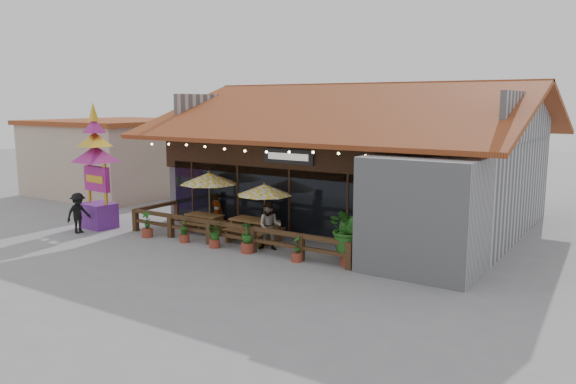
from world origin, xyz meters
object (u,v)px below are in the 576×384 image
Objects in this scene: picnic_table_left at (204,220)px; picnic_table_right at (254,227)px; thai_sign_tower at (96,157)px; pedestrian at (78,213)px; umbrella_left at (209,179)px; umbrella_right at (264,190)px; tropical_plant at (350,229)px.

picnic_table_right is (2.63, -0.16, 0.09)m from picnic_table_left.
thai_sign_tower reaches higher than pedestrian.
umbrella_right is at bearing -0.63° from umbrella_left.
thai_sign_tower reaches higher than umbrella_right.
picnic_table_left is 5.06m from pedestrian.
umbrella_left is 2.97m from picnic_table_right.
pedestrian is at bearing -145.14° from picnic_table_left.
thai_sign_tower is (-4.46, -1.94, 0.78)m from umbrella_left.
umbrella_left is 1.71m from picnic_table_left.
picnic_table_right is at bearing -3.38° from picnic_table_left.
umbrella_right is 1.48× the size of picnic_table_right.
umbrella_right is 1.44m from picnic_table_right.
picnic_table_right is at bearing 169.76° from tropical_plant.
pedestrian is at bearing -158.04° from picnic_table_right.
picnic_table_right is (-0.29, -0.29, -1.39)m from umbrella_right.
umbrella_right is 3.27m from picnic_table_left.
picnic_table_right is at bearing -7.27° from umbrella_left.
picnic_table_right is 7.51m from thai_sign_tower.
picnic_table_left is (-2.92, -0.13, -1.47)m from umbrella_right.
picnic_table_left is 0.75× the size of tropical_plant.
tropical_plant is 1.29× the size of pedestrian.
thai_sign_tower is 3.43× the size of pedestrian.
umbrella_right is 1.28× the size of tropical_plant.
picnic_table_left is 0.96× the size of pedestrian.
umbrella_left is at bearing 23.51° from thai_sign_tower.
picnic_table_left is 0.86× the size of picnic_table_right.
picnic_table_right is at bearing -135.28° from umbrella_right.
umbrella_right is at bearing -66.78° from pedestrian.
umbrella_left reaches higher than tropical_plant.
umbrella_left is 1.68× the size of pedestrian.
umbrella_left is 2.77m from umbrella_right.
umbrella_left reaches higher than picnic_table_right.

